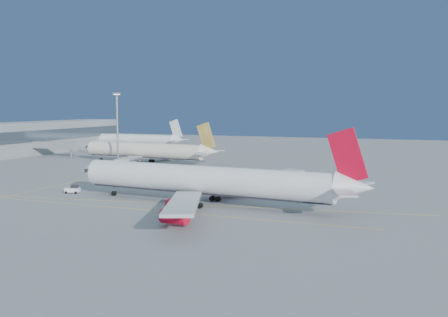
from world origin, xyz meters
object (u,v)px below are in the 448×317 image
(airliner_third, at_px, (136,140))
(pushback_tug, at_px, (73,189))
(light_mast, at_px, (117,122))
(airliner_etihad, at_px, (147,150))
(airliner_virgin, at_px, (208,181))

(airliner_third, height_order, pushback_tug, airliner_third)
(pushback_tug, bearing_deg, light_mast, 97.61)
(airliner_etihad, bearing_deg, airliner_third, 129.49)
(airliner_etihad, relative_size, light_mast, 2.31)
(airliner_virgin, relative_size, airliner_third, 1.25)
(airliner_virgin, xyz_separation_m, airliner_third, (-94.51, 126.38, -0.68))
(airliner_etihad, xyz_separation_m, airliner_third, (-39.59, 57.93, -0.24))
(airliner_etihad, height_order, pushback_tug, airliner_etihad)
(airliner_virgin, relative_size, airliner_etihad, 1.16)
(pushback_tug, relative_size, light_mast, 0.15)
(light_mast, bearing_deg, airliner_virgin, -43.88)
(airliner_third, height_order, light_mast, light_mast)
(airliner_third, relative_size, light_mast, 2.15)
(airliner_virgin, height_order, pushback_tug, airliner_virgin)
(airliner_third, distance_m, pushback_tug, 136.87)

